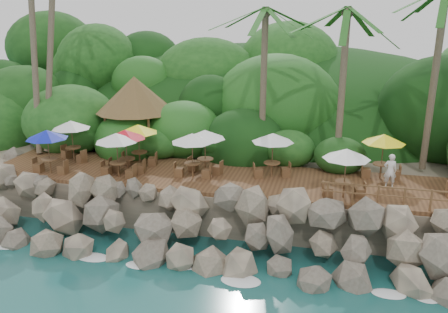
# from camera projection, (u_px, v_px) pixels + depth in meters

# --- Properties ---
(ground) EXTENTS (140.00, 140.00, 0.00)m
(ground) POSITION_uv_depth(u_px,v_px,m) (191.00, 273.00, 19.76)
(ground) COLOR #19514F
(ground) RESTS_ON ground
(land_base) EXTENTS (32.00, 25.20, 2.10)m
(land_base) POSITION_uv_depth(u_px,v_px,m) (255.00, 148.00, 34.33)
(land_base) COLOR gray
(land_base) RESTS_ON ground
(jungle_hill) EXTENTS (44.80, 28.00, 15.40)m
(jungle_hill) POSITION_uv_depth(u_px,v_px,m) (269.00, 137.00, 41.61)
(jungle_hill) COLOR #143811
(jungle_hill) RESTS_ON ground
(seawall) EXTENTS (29.00, 4.00, 2.30)m
(seawall) POSITION_uv_depth(u_px,v_px,m) (204.00, 228.00, 21.28)
(seawall) COLOR gray
(seawall) RESTS_ON ground
(terrace) EXTENTS (26.00, 5.00, 0.20)m
(terrace) POSITION_uv_depth(u_px,v_px,m) (224.00, 178.00, 24.69)
(terrace) COLOR brown
(terrace) RESTS_ON land_base
(jungle_foliage) EXTENTS (44.00, 16.00, 12.00)m
(jungle_foliage) POSITION_uv_depth(u_px,v_px,m) (253.00, 166.00, 33.71)
(jungle_foliage) COLOR #143811
(jungle_foliage) RESTS_ON ground
(foam_line) EXTENTS (25.20, 0.80, 0.06)m
(foam_line) POSITION_uv_depth(u_px,v_px,m) (194.00, 269.00, 20.03)
(foam_line) COLOR white
(foam_line) RESTS_ON ground
(palapa) EXTENTS (4.88, 4.88, 4.60)m
(palapa) POSITION_uv_depth(u_px,v_px,m) (135.00, 94.00, 28.70)
(palapa) COLOR brown
(palapa) RESTS_ON ground
(dining_clusters) EXTENTS (23.27, 5.40, 2.39)m
(dining_clusters) POSITION_uv_depth(u_px,v_px,m) (209.00, 140.00, 24.06)
(dining_clusters) COLOR brown
(dining_clusters) RESTS_ON terrace
(railing) EXTENTS (6.10, 0.10, 1.00)m
(railing) POSITION_uv_depth(u_px,v_px,m) (391.00, 195.00, 20.50)
(railing) COLOR brown
(railing) RESTS_ON terrace
(waiter) EXTENTS (0.67, 0.47, 1.73)m
(waiter) POSITION_uv_depth(u_px,v_px,m) (390.00, 171.00, 22.85)
(waiter) COLOR white
(waiter) RESTS_ON terrace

